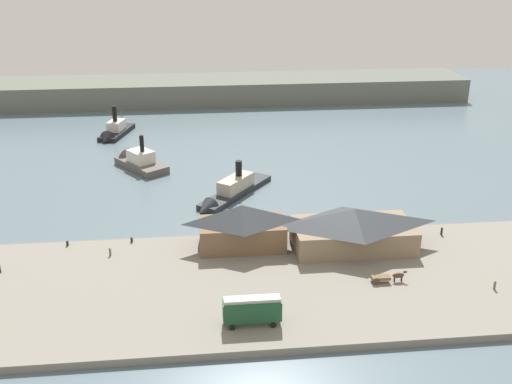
% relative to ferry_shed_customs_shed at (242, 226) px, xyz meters
% --- Properties ---
extents(ground_plane, '(320.00, 320.00, 0.00)m').
position_rel_ferry_shed_customs_shed_xyz_m(ground_plane, '(1.16, 9.07, -5.34)').
color(ground_plane, slate).
extents(quay_promenade, '(110.00, 36.00, 1.20)m').
position_rel_ferry_shed_customs_shed_xyz_m(quay_promenade, '(1.16, -12.93, -4.74)').
color(quay_promenade, gray).
rests_on(quay_promenade, ground).
extents(seawall_edge, '(110.00, 0.80, 1.00)m').
position_rel_ferry_shed_customs_shed_xyz_m(seawall_edge, '(1.16, 5.47, -4.84)').
color(seawall_edge, '#666159').
rests_on(seawall_edge, ground).
extents(ferry_shed_customs_shed, '(15.67, 8.56, 8.15)m').
position_rel_ferry_shed_customs_shed_xyz_m(ferry_shed_customs_shed, '(0.00, 0.00, 0.00)').
color(ferry_shed_customs_shed, brown).
rests_on(ferry_shed_customs_shed, quay_promenade).
extents(ferry_shed_east_terminal, '(21.97, 11.54, 7.49)m').
position_rel_ferry_shed_customs_shed_xyz_m(ferry_shed_east_terminal, '(19.97, -2.23, -0.33)').
color(ferry_shed_east_terminal, '#847056').
rests_on(ferry_shed_east_terminal, quay_promenade).
extents(street_tram, '(8.42, 2.55, 4.46)m').
position_rel_ferry_shed_customs_shed_xyz_m(street_tram, '(-0.65, -24.75, -1.56)').
color(street_tram, '#1E4C2D').
rests_on(street_tram, quay_promenade).
extents(horse_cart, '(5.89, 1.43, 1.87)m').
position_rel_ferry_shed_customs_shed_xyz_m(horse_cart, '(22.47, -15.17, -3.22)').
color(horse_cart, brown).
rests_on(horse_cart, quay_promenade).
extents(pedestrian_walking_west, '(0.38, 0.38, 1.53)m').
position_rel_ferry_shed_customs_shed_xyz_m(pedestrian_walking_west, '(-23.62, -1.04, -3.44)').
color(pedestrian_walking_west, '#6B5B4C').
rests_on(pedestrian_walking_west, quay_promenade).
extents(pedestrian_near_cart, '(0.41, 0.41, 1.65)m').
position_rel_ferry_shed_customs_shed_xyz_m(pedestrian_near_cart, '(38.10, 0.71, -3.39)').
color(pedestrian_near_cart, '#232328').
rests_on(pedestrian_near_cart, quay_promenade).
extents(pedestrian_walking_east, '(0.39, 0.39, 1.59)m').
position_rel_ferry_shed_customs_shed_xyz_m(pedestrian_walking_east, '(38.84, -19.21, -3.42)').
color(pedestrian_walking_east, '#6B5B4C').
rests_on(pedestrian_walking_east, quay_promenade).
extents(mooring_post_west, '(0.44, 0.44, 0.90)m').
position_rel_ferry_shed_customs_shed_xyz_m(mooring_post_west, '(-31.87, 3.58, -3.69)').
color(mooring_post_west, black).
rests_on(mooring_post_west, quay_promenade).
extents(mooring_post_east, '(0.44, 0.44, 0.90)m').
position_rel_ferry_shed_customs_shed_xyz_m(mooring_post_east, '(-20.27, 3.77, -3.69)').
color(mooring_post_east, black).
rests_on(mooring_post_east, quay_promenade).
extents(ferry_mid_harbor, '(15.00, 17.29, 11.00)m').
position_rel_ferry_shed_customs_shed_xyz_m(ferry_mid_harbor, '(-22.74, 49.00, -3.77)').
color(ferry_mid_harbor, '#514C47').
rests_on(ferry_mid_harbor, ground).
extents(ferry_approaching_east, '(19.25, 23.34, 9.16)m').
position_rel_ferry_shed_customs_shed_xyz_m(ferry_approaching_east, '(-0.80, 25.66, -3.93)').
color(ferry_approaching_east, '#23282D').
rests_on(ferry_approaching_east, ground).
extents(ferry_outer_harbor, '(9.84, 18.68, 10.63)m').
position_rel_ferry_shed_customs_shed_xyz_m(ferry_outer_harbor, '(-31.64, 76.52, -3.95)').
color(ferry_outer_harbor, black).
rests_on(ferry_outer_harbor, ground).
extents(far_headland, '(180.00, 24.00, 8.00)m').
position_rel_ferry_shed_customs_shed_xyz_m(far_headland, '(1.16, 119.07, -1.34)').
color(far_headland, '#60665B').
rests_on(far_headland, ground).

